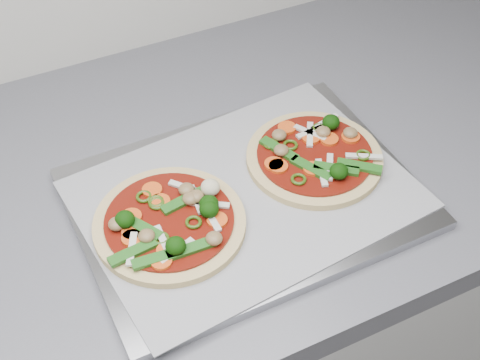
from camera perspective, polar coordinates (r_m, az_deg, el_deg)
name	(u,v)px	position (r m, az deg, el deg)	size (l,w,h in m)	color
baking_tray	(246,198)	(0.85, 0.48, -1.58)	(0.42, 0.31, 0.01)	#99999E
parchment	(246,194)	(0.84, 0.49, -1.22)	(0.40, 0.29, 0.00)	gray
pizza_left	(171,222)	(0.80, -5.92, -3.55)	(0.19, 0.19, 0.03)	#D8B578
pizza_right	(315,155)	(0.88, 6.44, 2.10)	(0.19, 0.19, 0.03)	#D8B578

